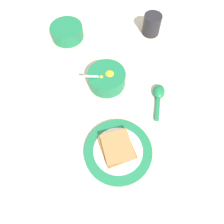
{
  "coord_description": "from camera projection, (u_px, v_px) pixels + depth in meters",
  "views": [
    {
      "loc": [
        -0.46,
        -0.03,
        0.65
      ],
      "look_at": [
        -0.13,
        -0.05,
        0.02
      ],
      "focal_mm": 35.0,
      "sensor_mm": 36.0,
      "label": 1
    }
  ],
  "objects": [
    {
      "name": "toast_plate",
      "position": [
        118.0,
        151.0,
        0.66
      ],
      "size": [
        0.21,
        0.21,
        0.01
      ],
      "color": "#196B42",
      "rests_on": "ground_plane"
    },
    {
      "name": "soup_spoon",
      "position": [
        159.0,
        94.0,
        0.75
      ],
      "size": [
        0.14,
        0.06,
        0.03
      ],
      "color": "#196B42",
      "rests_on": "ground_plane"
    },
    {
      "name": "toast_sandwich",
      "position": [
        117.0,
        148.0,
        0.65
      ],
      "size": [
        0.12,
        0.12,
        0.03
      ],
      "color": "brown",
      "rests_on": "toast_plate"
    },
    {
      "name": "egg_bowl",
      "position": [
        107.0,
        79.0,
        0.76
      ],
      "size": [
        0.13,
        0.14,
        0.08
      ],
      "color": "#196B42",
      "rests_on": "ground_plane"
    },
    {
      "name": "drinking_cup",
      "position": [
        152.0,
        24.0,
        0.87
      ],
      "size": [
        0.07,
        0.07,
        0.08
      ],
      "color": "black",
      "rests_on": "ground_plane"
    },
    {
      "name": "congee_bowl",
      "position": [
        67.0,
        31.0,
        0.87
      ],
      "size": [
        0.13,
        0.13,
        0.05
      ],
      "color": "#196B42",
      "rests_on": "ground_plane"
    },
    {
      "name": "ground_plane",
      "position": [
        96.0,
        84.0,
        0.79
      ],
      "size": [
        3.0,
        3.0,
        0.0
      ],
      "primitive_type": "plane",
      "color": "beige"
    }
  ]
}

